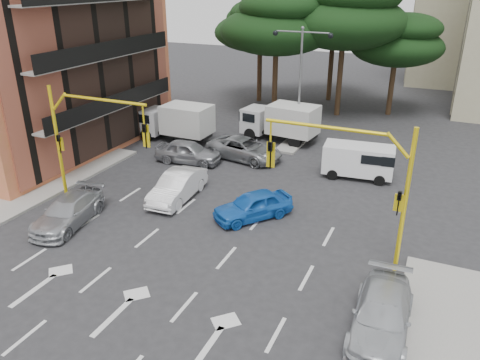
{
  "coord_description": "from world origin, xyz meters",
  "views": [
    {
      "loc": [
        9.38,
        -15.09,
        10.89
      ],
      "look_at": [
        0.66,
        4.4,
        1.6
      ],
      "focal_mm": 35.0,
      "sensor_mm": 36.0,
      "label": 1
    }
  ],
  "objects_px": {
    "signal_mast_left": "(83,131)",
    "box_truck_a": "(175,122)",
    "car_blue_compact": "(253,205)",
    "box_truck_b": "(280,122)",
    "signal_mast_right": "(360,174)",
    "car_silver_cross_a": "(244,149)",
    "street_lamp_center": "(301,65)",
    "car_silver_parked": "(382,315)",
    "van_white": "(358,161)",
    "car_white_hatch": "(177,186)",
    "car_silver_wagon": "(68,212)",
    "car_silver_cross_b": "(188,152)"
  },
  "relations": [
    {
      "from": "car_blue_compact",
      "to": "box_truck_b",
      "type": "xyz_separation_m",
      "value": [
        -2.81,
        11.73,
        0.68
      ]
    },
    {
      "from": "car_white_hatch",
      "to": "van_white",
      "type": "height_order",
      "value": "van_white"
    },
    {
      "from": "car_silver_cross_b",
      "to": "van_white",
      "type": "relative_size",
      "value": 1.06
    },
    {
      "from": "car_blue_compact",
      "to": "van_white",
      "type": "distance_m",
      "value": 8.11
    },
    {
      "from": "signal_mast_left",
      "to": "box_truck_a",
      "type": "xyz_separation_m",
      "value": [
        -1.19,
        10.45,
        -2.53
      ]
    },
    {
      "from": "signal_mast_right",
      "to": "street_lamp_center",
      "type": "bearing_deg",
      "value": 115.91
    },
    {
      "from": "signal_mast_left",
      "to": "street_lamp_center",
      "type": "height_order",
      "value": "street_lamp_center"
    },
    {
      "from": "signal_mast_right",
      "to": "car_silver_cross_a",
      "type": "bearing_deg",
      "value": 134.25
    },
    {
      "from": "car_blue_compact",
      "to": "box_truck_a",
      "type": "xyz_separation_m",
      "value": [
        -9.64,
        8.67,
        0.67
      ]
    },
    {
      "from": "car_white_hatch",
      "to": "car_silver_cross_b",
      "type": "height_order",
      "value": "car_white_hatch"
    },
    {
      "from": "car_silver_cross_a",
      "to": "car_silver_parked",
      "type": "height_order",
      "value": "car_silver_cross_a"
    },
    {
      "from": "signal_mast_left",
      "to": "box_truck_b",
      "type": "relative_size",
      "value": 1.09
    },
    {
      "from": "car_blue_compact",
      "to": "box_truck_a",
      "type": "bearing_deg",
      "value": 175.92
    },
    {
      "from": "car_white_hatch",
      "to": "car_silver_parked",
      "type": "height_order",
      "value": "car_white_hatch"
    },
    {
      "from": "signal_mast_right",
      "to": "signal_mast_left",
      "type": "height_order",
      "value": "same"
    },
    {
      "from": "car_white_hatch",
      "to": "car_silver_parked",
      "type": "relative_size",
      "value": 0.96
    },
    {
      "from": "car_silver_cross_a",
      "to": "street_lamp_center",
      "type": "bearing_deg",
      "value": -12.72
    },
    {
      "from": "street_lamp_center",
      "to": "signal_mast_left",
      "type": "bearing_deg",
      "value": -115.91
    },
    {
      "from": "signal_mast_left",
      "to": "box_truck_b",
      "type": "height_order",
      "value": "signal_mast_left"
    },
    {
      "from": "street_lamp_center",
      "to": "car_silver_cross_a",
      "type": "relative_size",
      "value": 1.55
    },
    {
      "from": "car_blue_compact",
      "to": "car_silver_wagon",
      "type": "xyz_separation_m",
      "value": [
        -7.79,
        -4.17,
        -0.02
      ]
    },
    {
      "from": "car_white_hatch",
      "to": "signal_mast_left",
      "type": "bearing_deg",
      "value": -155.07
    },
    {
      "from": "signal_mast_right",
      "to": "car_silver_wagon",
      "type": "height_order",
      "value": "signal_mast_right"
    },
    {
      "from": "street_lamp_center",
      "to": "car_silver_parked",
      "type": "xyz_separation_m",
      "value": [
        8.6,
        -17.89,
        -4.77
      ]
    },
    {
      "from": "signal_mast_right",
      "to": "car_silver_cross_b",
      "type": "xyz_separation_m",
      "value": [
        -11.8,
        7.01,
        -3.16
      ]
    },
    {
      "from": "car_white_hatch",
      "to": "car_silver_cross_a",
      "type": "bearing_deg",
      "value": 79.85
    },
    {
      "from": "car_blue_compact",
      "to": "car_silver_wagon",
      "type": "height_order",
      "value": "car_blue_compact"
    },
    {
      "from": "signal_mast_left",
      "to": "car_silver_cross_b",
      "type": "relative_size",
      "value": 1.42
    },
    {
      "from": "signal_mast_left",
      "to": "box_truck_a",
      "type": "height_order",
      "value": "signal_mast_left"
    },
    {
      "from": "car_silver_wagon",
      "to": "car_silver_cross_a",
      "type": "xyz_separation_m",
      "value": [
        4.15,
        11.44,
        0.04
      ]
    },
    {
      "from": "street_lamp_center",
      "to": "car_white_hatch",
      "type": "height_order",
      "value": "street_lamp_center"
    },
    {
      "from": "car_silver_cross_b",
      "to": "box_truck_b",
      "type": "relative_size",
      "value": 0.77
    },
    {
      "from": "car_white_hatch",
      "to": "box_truck_a",
      "type": "xyz_separation_m",
      "value": [
        -5.16,
        8.33,
        0.63
      ]
    },
    {
      "from": "box_truck_b",
      "to": "car_silver_cross_a",
      "type": "bearing_deg",
      "value": 176.03
    },
    {
      "from": "street_lamp_center",
      "to": "box_truck_b",
      "type": "relative_size",
      "value": 1.41
    },
    {
      "from": "van_white",
      "to": "box_truck_b",
      "type": "height_order",
      "value": "box_truck_b"
    },
    {
      "from": "signal_mast_right",
      "to": "box_truck_b",
      "type": "bearing_deg",
      "value": 120.55
    },
    {
      "from": "street_lamp_center",
      "to": "car_blue_compact",
      "type": "bearing_deg",
      "value": -82.37
    },
    {
      "from": "signal_mast_left",
      "to": "car_silver_parked",
      "type": "distance_m",
      "value": 16.21
    },
    {
      "from": "box_truck_a",
      "to": "box_truck_b",
      "type": "bearing_deg",
      "value": -65.07
    },
    {
      "from": "car_white_hatch",
      "to": "car_blue_compact",
      "type": "xyz_separation_m",
      "value": [
        4.48,
        -0.35,
        -0.05
      ]
    },
    {
      "from": "signal_mast_left",
      "to": "street_lamp_center",
      "type": "distance_m",
      "value": 15.65
    },
    {
      "from": "signal_mast_right",
      "to": "street_lamp_center",
      "type": "distance_m",
      "value": 15.65
    },
    {
      "from": "car_blue_compact",
      "to": "box_truck_b",
      "type": "relative_size",
      "value": 0.72
    },
    {
      "from": "box_truck_a",
      "to": "van_white",
      "type": "bearing_deg",
      "value": -95.4
    },
    {
      "from": "car_silver_cross_a",
      "to": "box_truck_a",
      "type": "bearing_deg",
      "value": 85.97
    },
    {
      "from": "car_white_hatch",
      "to": "car_silver_cross_a",
      "type": "height_order",
      "value": "car_white_hatch"
    },
    {
      "from": "street_lamp_center",
      "to": "box_truck_a",
      "type": "bearing_deg",
      "value": -156.0
    },
    {
      "from": "car_silver_parked",
      "to": "street_lamp_center",
      "type": "bearing_deg",
      "value": 113.88
    },
    {
      "from": "car_white_hatch",
      "to": "street_lamp_center",
      "type": "bearing_deg",
      "value": 73.33
    }
  ]
}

